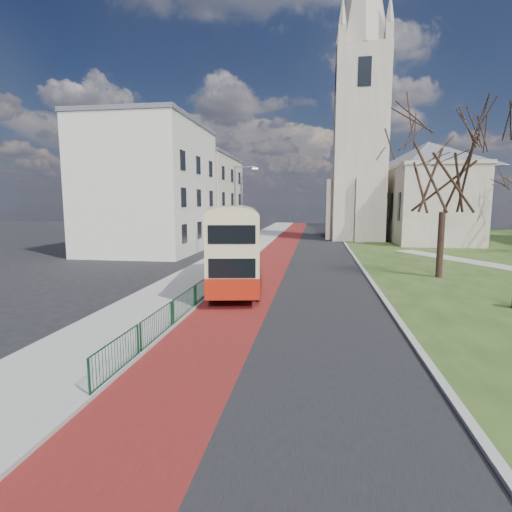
# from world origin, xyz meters

# --- Properties ---
(ground) EXTENTS (160.00, 160.00, 0.00)m
(ground) POSITION_xyz_m (0.00, 0.00, 0.00)
(ground) COLOR black
(ground) RESTS_ON ground
(road_carriageway) EXTENTS (9.00, 120.00, 0.01)m
(road_carriageway) POSITION_xyz_m (1.50, 20.00, 0.01)
(road_carriageway) COLOR black
(road_carriageway) RESTS_ON ground
(bus_lane) EXTENTS (3.40, 120.00, 0.01)m
(bus_lane) POSITION_xyz_m (-1.20, 20.00, 0.01)
(bus_lane) COLOR #591414
(bus_lane) RESTS_ON ground
(pavement_west) EXTENTS (4.00, 120.00, 0.12)m
(pavement_west) POSITION_xyz_m (-5.00, 20.00, 0.06)
(pavement_west) COLOR gray
(pavement_west) RESTS_ON ground
(kerb_west) EXTENTS (0.25, 120.00, 0.13)m
(kerb_west) POSITION_xyz_m (-3.00, 20.00, 0.07)
(kerb_west) COLOR #999993
(kerb_west) RESTS_ON ground
(kerb_east) EXTENTS (0.25, 80.00, 0.13)m
(kerb_east) POSITION_xyz_m (6.10, 22.00, 0.07)
(kerb_east) COLOR #999993
(kerb_east) RESTS_ON ground
(pedestrian_railing) EXTENTS (0.07, 24.00, 1.12)m
(pedestrian_railing) POSITION_xyz_m (-2.95, 4.00, 0.55)
(pedestrian_railing) COLOR #0E3E21
(pedestrian_railing) RESTS_ON ground
(gothic_church) EXTENTS (16.38, 18.00, 40.00)m
(gothic_church) POSITION_xyz_m (12.56, 38.00, 13.13)
(gothic_church) COLOR gray
(gothic_church) RESTS_ON ground
(street_block_near) EXTENTS (10.30, 14.30, 13.00)m
(street_block_near) POSITION_xyz_m (-14.00, 22.00, 6.51)
(street_block_near) COLOR silver
(street_block_near) RESTS_ON ground
(street_block_far) EXTENTS (10.30, 16.30, 11.50)m
(street_block_far) POSITION_xyz_m (-14.00, 38.00, 5.76)
(street_block_far) COLOR beige
(street_block_far) RESTS_ON ground
(streetlamp) EXTENTS (2.13, 0.18, 8.00)m
(streetlamp) POSITION_xyz_m (-4.35, 18.00, 4.59)
(streetlamp) COLOR gray
(streetlamp) RESTS_ON pavement_west
(bus) EXTENTS (4.31, 11.16, 4.56)m
(bus) POSITION_xyz_m (-2.02, 6.03, 2.60)
(bus) COLOR maroon
(bus) RESTS_ON ground
(winter_tree_near) EXTENTS (8.27, 8.27, 11.09)m
(winter_tree_near) POSITION_xyz_m (10.71, 10.71, 7.73)
(winter_tree_near) COLOR black
(winter_tree_near) RESTS_ON grass_green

